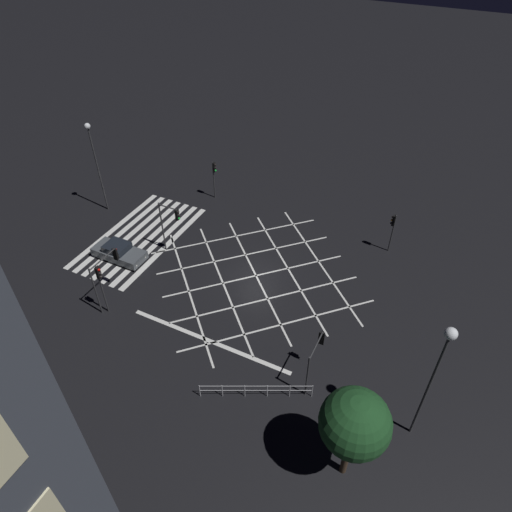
% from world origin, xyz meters
% --- Properties ---
extents(ground_plane, '(200.00, 200.00, 0.00)m').
position_xyz_m(ground_plane, '(0.00, 0.00, 0.00)').
color(ground_plane, black).
extents(road_markings, '(17.69, 22.76, 0.01)m').
position_xyz_m(road_markings, '(0.38, -6.96, 0.00)').
color(road_markings, silver).
rests_on(road_markings, ground_plane).
extents(traffic_light_sw_cross, '(0.36, 0.39, 3.73)m').
position_xyz_m(traffic_light_sw_cross, '(-8.15, -8.25, 2.67)').
color(traffic_light_sw_cross, '#2D2D30').
rests_on(traffic_light_sw_cross, ground_plane).
extents(traffic_light_nw_cross, '(0.36, 0.39, 3.48)m').
position_xyz_m(traffic_light_nw_cross, '(-7.48, 8.24, 2.49)').
color(traffic_light_nw_cross, '#2D2D30').
rests_on(traffic_light_nw_cross, ground_plane).
extents(traffic_light_se_main, '(2.73, 0.36, 4.09)m').
position_xyz_m(traffic_light_se_main, '(6.79, -8.00, 3.02)').
color(traffic_light_se_main, '#2D2D30').
rests_on(traffic_light_se_main, ground_plane).
extents(traffic_light_se_cross, '(0.36, 0.39, 4.21)m').
position_xyz_m(traffic_light_se_cross, '(7.89, -7.58, 3.00)').
color(traffic_light_se_cross, '#2D2D30').
rests_on(traffic_light_se_cross, ground_plane).
extents(traffic_light_median_south, '(0.36, 1.89, 4.50)m').
position_xyz_m(traffic_light_median_south, '(0.36, -7.17, 3.26)').
color(traffic_light_median_south, '#2D2D30').
rests_on(traffic_light_median_south, ground_plane).
extents(traffic_light_ne_main, '(2.34, 0.36, 3.48)m').
position_xyz_m(traffic_light_ne_main, '(6.74, 7.18, 2.55)').
color(traffic_light_ne_main, '#2D2D30').
rests_on(traffic_light_ne_main, ground_plane).
extents(street_lamp_east, '(0.60, 0.60, 8.53)m').
position_xyz_m(street_lamp_east, '(7.61, 13.24, 6.44)').
color(street_lamp_east, '#2D2D30').
rests_on(street_lamp_east, ground_plane).
extents(street_lamp_west, '(0.49, 0.49, 8.27)m').
position_xyz_m(street_lamp_west, '(-2.10, -16.15, 5.72)').
color(street_lamp_west, '#2D2D30').
rests_on(street_lamp_west, ground_plane).
extents(street_tree_near, '(3.34, 3.34, 6.27)m').
position_xyz_m(street_tree_near, '(11.34, 10.57, 4.56)').
color(street_tree_near, '#38281C').
rests_on(street_tree_near, ground_plane).
extents(waiting_car, '(1.82, 4.28, 1.37)m').
position_xyz_m(waiting_car, '(2.95, -10.65, 0.64)').
color(waiting_car, '#474C51').
rests_on(waiting_car, ground_plane).
extents(pedestrian_railing, '(2.94, 5.93, 1.05)m').
position_xyz_m(pedestrian_railing, '(9.41, 4.63, 0.66)').
color(pedestrian_railing, '#B7B7BC').
rests_on(pedestrian_railing, ground_plane).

